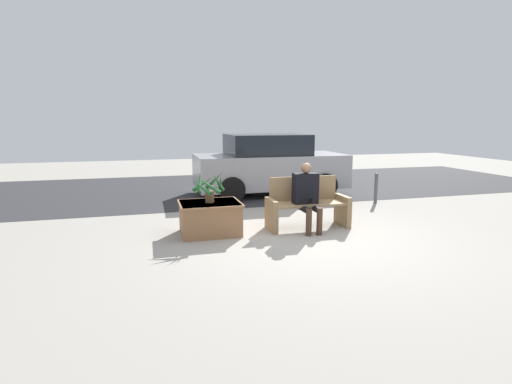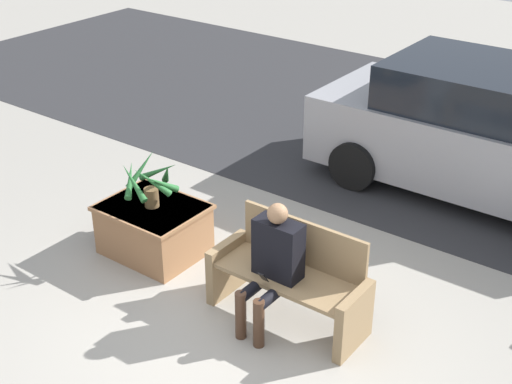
{
  "view_description": "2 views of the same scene",
  "coord_description": "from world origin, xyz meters",
  "px_view_note": "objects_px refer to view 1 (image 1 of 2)",
  "views": [
    {
      "loc": [
        -2.57,
        -6.12,
        1.98
      ],
      "look_at": [
        -0.71,
        0.62,
        0.73
      ],
      "focal_mm": 28.0,
      "sensor_mm": 36.0,
      "label": 1
    },
    {
      "loc": [
        3.29,
        -3.94,
        4.2
      ],
      "look_at": [
        -0.43,
        1.07,
        0.93
      ],
      "focal_mm": 50.0,
      "sensor_mm": 36.0,
      "label": 2
    }
  ],
  "objects_px": {
    "bench": "(307,205)",
    "parked_car": "(269,165)",
    "person_seated": "(307,193)",
    "potted_plant": "(209,186)",
    "bollard_post": "(376,188)",
    "planter_box": "(210,217)"
  },
  "relations": [
    {
      "from": "parked_car",
      "to": "bollard_post",
      "type": "relative_size",
      "value": 5.44
    },
    {
      "from": "bollard_post",
      "to": "person_seated",
      "type": "bearing_deg",
      "value": -144.66
    },
    {
      "from": "bench",
      "to": "potted_plant",
      "type": "height_order",
      "value": "potted_plant"
    },
    {
      "from": "planter_box",
      "to": "bollard_post",
      "type": "distance_m",
      "value": 4.58
    },
    {
      "from": "bench",
      "to": "planter_box",
      "type": "bearing_deg",
      "value": 178.22
    },
    {
      "from": "person_seated",
      "to": "potted_plant",
      "type": "height_order",
      "value": "person_seated"
    },
    {
      "from": "planter_box",
      "to": "bollard_post",
      "type": "bearing_deg",
      "value": 20.16
    },
    {
      "from": "parked_car",
      "to": "planter_box",
      "type": "bearing_deg",
      "value": -121.9
    },
    {
      "from": "person_seated",
      "to": "planter_box",
      "type": "bearing_deg",
      "value": 172.14
    },
    {
      "from": "bollard_post",
      "to": "parked_car",
      "type": "bearing_deg",
      "value": 137.51
    },
    {
      "from": "person_seated",
      "to": "potted_plant",
      "type": "bearing_deg",
      "value": 172.47
    },
    {
      "from": "potted_plant",
      "to": "parked_car",
      "type": "height_order",
      "value": "parked_car"
    },
    {
      "from": "person_seated",
      "to": "parked_car",
      "type": "bearing_deg",
      "value": 83.15
    },
    {
      "from": "person_seated",
      "to": "potted_plant",
      "type": "distance_m",
      "value": 1.76
    },
    {
      "from": "bench",
      "to": "planter_box",
      "type": "height_order",
      "value": "bench"
    },
    {
      "from": "potted_plant",
      "to": "bollard_post",
      "type": "bearing_deg",
      "value": 20.27
    },
    {
      "from": "bench",
      "to": "parked_car",
      "type": "xyz_separation_m",
      "value": [
        0.37,
        3.57,
        0.36
      ]
    },
    {
      "from": "planter_box",
      "to": "parked_car",
      "type": "relative_size",
      "value": 0.26
    },
    {
      "from": "potted_plant",
      "to": "parked_car",
      "type": "bearing_deg",
      "value": 58.16
    },
    {
      "from": "bench",
      "to": "parked_car",
      "type": "height_order",
      "value": "parked_car"
    },
    {
      "from": "bench",
      "to": "parked_car",
      "type": "distance_m",
      "value": 3.61
    },
    {
      "from": "potted_plant",
      "to": "parked_car",
      "type": "relative_size",
      "value": 0.16
    }
  ]
}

